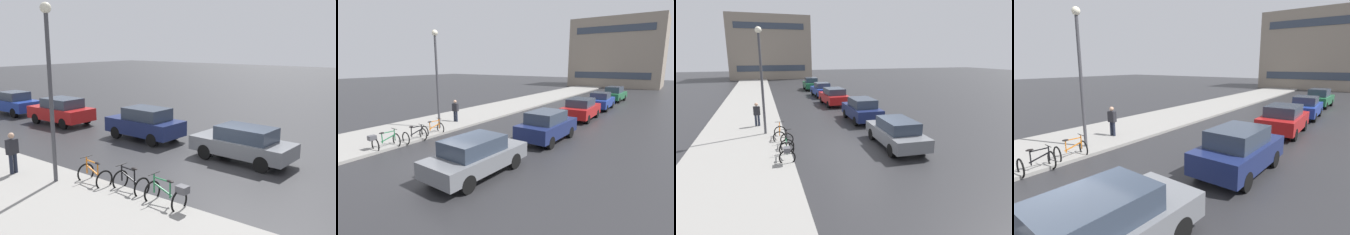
% 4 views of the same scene
% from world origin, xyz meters
% --- Properties ---
extents(ground_plane, '(140.00, 140.00, 0.00)m').
position_xyz_m(ground_plane, '(0.00, 0.00, 0.00)').
color(ground_plane, '#28282B').
extents(bicycle_nearest, '(0.80, 1.43, 0.99)m').
position_xyz_m(bicycle_nearest, '(-3.86, -0.65, 0.48)').
color(bicycle_nearest, black).
rests_on(bicycle_nearest, ground).
extents(bicycle_second, '(0.78, 1.16, 0.94)m').
position_xyz_m(bicycle_second, '(-3.69, 1.05, 0.39)').
color(bicycle_second, black).
rests_on(bicycle_second, ground).
extents(bicycle_third, '(0.82, 1.21, 0.98)m').
position_xyz_m(bicycle_third, '(-3.94, 2.52, 0.39)').
color(bicycle_third, black).
rests_on(bicycle_third, ground).
extents(car_grey, '(2.06, 4.36, 1.49)m').
position_xyz_m(car_grey, '(1.76, -0.28, 0.77)').
color(car_grey, slate).
rests_on(car_grey, ground).
extents(car_navy, '(1.99, 4.09, 1.66)m').
position_xyz_m(car_navy, '(2.05, 5.37, 0.85)').
color(car_navy, navy).
rests_on(car_navy, ground).
extents(car_red, '(2.06, 4.21, 1.61)m').
position_xyz_m(car_red, '(1.78, 11.93, 0.83)').
color(car_red, '#AD1919').
rests_on(car_red, ground).
extents(car_blue, '(1.90, 4.10, 1.58)m').
position_xyz_m(car_blue, '(1.84, 17.35, 0.79)').
color(car_blue, navy).
rests_on(car_blue, ground).
extents(pedestrian, '(0.43, 0.29, 1.68)m').
position_xyz_m(pedestrian, '(-5.14, 5.61, 0.95)').
color(pedestrian, '#1E2333').
rests_on(pedestrian, ground).
extents(streetlamp, '(0.36, 0.36, 6.17)m').
position_xyz_m(streetlamp, '(-4.69, 3.69, 3.81)').
color(streetlamp, '#424247').
rests_on(streetlamp, ground).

